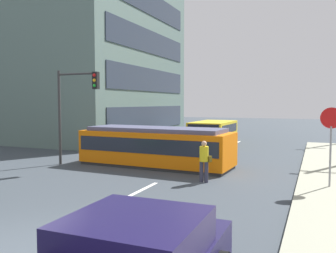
% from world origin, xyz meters
% --- Properties ---
extents(ground_plane, '(120.00, 120.00, 0.00)m').
position_xyz_m(ground_plane, '(0.00, 10.00, 0.00)').
color(ground_plane, '#394149').
extents(lane_stripe_1, '(0.16, 2.40, 0.01)m').
position_xyz_m(lane_stripe_1, '(0.00, 2.00, 0.01)').
color(lane_stripe_1, silver).
rests_on(lane_stripe_1, ground).
extents(lane_stripe_2, '(0.16, 2.40, 0.01)m').
position_xyz_m(lane_stripe_2, '(0.00, 6.00, 0.01)').
color(lane_stripe_2, silver).
rests_on(lane_stripe_2, ground).
extents(lane_stripe_3, '(0.16, 2.40, 0.01)m').
position_xyz_m(lane_stripe_3, '(0.00, 16.69, 0.01)').
color(lane_stripe_3, silver).
rests_on(lane_stripe_3, ground).
extents(lane_stripe_4, '(0.16, 2.40, 0.01)m').
position_xyz_m(lane_stripe_4, '(0.00, 22.69, 0.01)').
color(lane_stripe_4, silver).
rests_on(lane_stripe_4, ground).
extents(corner_building, '(14.37, 16.50, 19.20)m').
position_xyz_m(corner_building, '(-14.47, 22.10, 9.60)').
color(corner_building, slate).
rests_on(corner_building, ground).
extents(streetcar_tram, '(7.82, 2.89, 1.96)m').
position_xyz_m(streetcar_tram, '(-1.62, 10.69, 1.01)').
color(streetcar_tram, orange).
rests_on(streetcar_tram, ground).
extents(city_bus, '(2.62, 5.07, 1.79)m').
position_xyz_m(city_bus, '(-1.31, 20.33, 1.02)').
color(city_bus, gold).
rests_on(city_bus, ground).
extents(pedestrian_crossing, '(0.48, 0.36, 1.67)m').
position_xyz_m(pedestrian_crossing, '(1.72, 8.05, 0.94)').
color(pedestrian_crossing, '#333345').
rests_on(pedestrian_crossing, ground).
extents(parked_sedan_mid, '(2.08, 4.31, 1.19)m').
position_xyz_m(parked_sedan_mid, '(-4.93, 14.65, 0.62)').
color(parked_sedan_mid, '#335F41').
rests_on(parked_sedan_mid, ground).
extents(parked_sedan_far, '(2.14, 4.10, 1.19)m').
position_xyz_m(parked_sedan_far, '(-5.16, 21.48, 0.62)').
color(parked_sedan_far, '#375244').
rests_on(parked_sedan_far, ground).
extents(stop_sign, '(0.76, 0.07, 2.88)m').
position_xyz_m(stop_sign, '(6.32, 8.59, 2.19)').
color(stop_sign, gray).
rests_on(stop_sign, sidewalk_curb_right).
extents(traffic_light_mast, '(2.45, 0.33, 4.82)m').
position_xyz_m(traffic_light_mast, '(-5.41, 9.20, 3.37)').
color(traffic_light_mast, '#333333').
rests_on(traffic_light_mast, ground).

